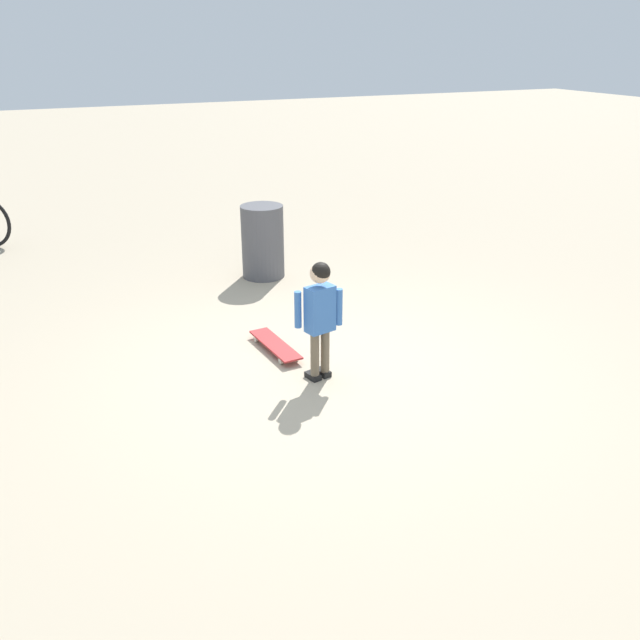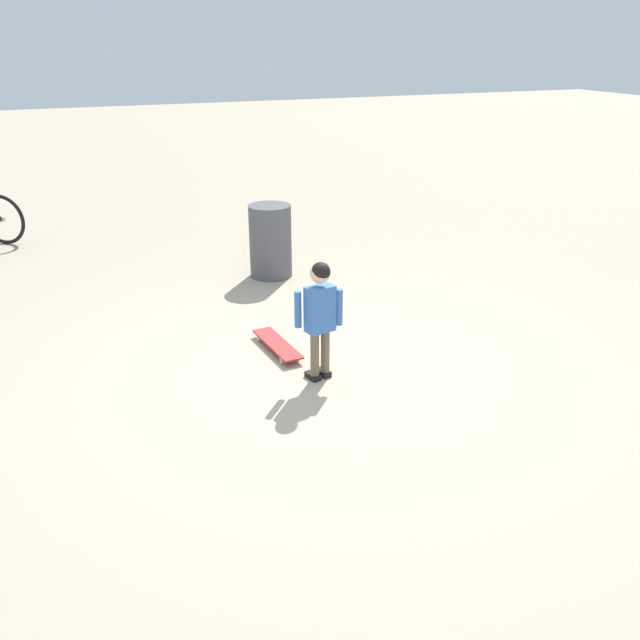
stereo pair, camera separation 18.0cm
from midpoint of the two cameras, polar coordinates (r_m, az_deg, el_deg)
ground_plane at (r=6.07m, az=1.60°, el=-4.26°), size 50.00×50.00×0.00m
child_person at (r=5.67m, az=0.90°, el=0.99°), size 0.40×0.22×1.06m
skateboard at (r=6.43m, az=-2.79°, el=-2.05°), size 0.26×0.80×0.07m
trash_bin at (r=8.32m, az=-3.56°, el=6.62°), size 0.51×0.51×0.88m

